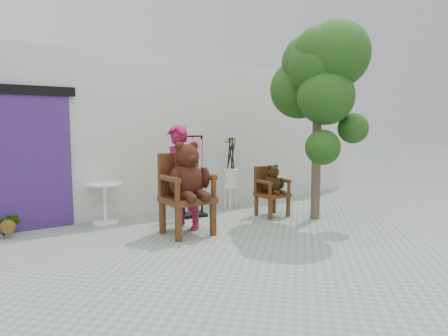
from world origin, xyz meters
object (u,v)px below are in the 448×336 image
object	(u,v)px
chair_small	(271,186)
person	(183,178)
cafe_table	(105,198)
stool_bucket	(231,177)
display_stand	(193,185)
chair_big	(186,181)
tree	(319,74)

from	to	relation	value
chair_small	person	size ratio (longest dim) A/B	0.57
person	chair_small	bearing A→B (deg)	69.27
cafe_table	stool_bucket	xyz separation A→B (m)	(2.56, -0.15, 0.20)
display_stand	stool_bucket	size ratio (longest dim) A/B	1.04
chair_small	cafe_table	xyz separation A→B (m)	(-2.78, 1.17, -0.13)
chair_big	person	xyz separation A→B (m)	(0.05, 0.22, 0.02)
display_stand	person	bearing A→B (deg)	-121.33
chair_big	stool_bucket	xyz separation A→B (m)	(1.72, 1.25, -0.19)
chair_big	person	size ratio (longest dim) A/B	0.85
chair_small	cafe_table	size ratio (longest dim) A/B	1.38
display_stand	chair_small	bearing A→B (deg)	-24.29
cafe_table	tree	world-z (taller)	tree
person	cafe_table	xyz separation A→B (m)	(-0.90, 1.17, -0.41)
stool_bucket	tree	bearing A→B (deg)	-72.63
chair_big	tree	world-z (taller)	tree
person	cafe_table	size ratio (longest dim) A/B	2.42
person	tree	bearing A→B (deg)	49.75
chair_small	display_stand	bearing A→B (deg)	147.93
stool_bucket	tree	size ratio (longest dim) A/B	0.43
cafe_table	stool_bucket	world-z (taller)	stool_bucket
chair_small	stool_bucket	xyz separation A→B (m)	(-0.22, 1.02, 0.07)
chair_small	person	bearing A→B (deg)	-179.91
stool_bucket	tree	xyz separation A→B (m)	(0.57, -1.81, 1.93)
chair_small	stool_bucket	distance (m)	1.04
cafe_table	stool_bucket	bearing A→B (deg)	-3.32
cafe_table	display_stand	world-z (taller)	display_stand
stool_bucket	cafe_table	bearing A→B (deg)	176.68
person	display_stand	bearing A→B (deg)	120.06
cafe_table	stool_bucket	distance (m)	2.58
chair_big	tree	xyz separation A→B (m)	(2.29, -0.56, 1.74)
display_stand	cafe_table	bearing A→B (deg)	173.61
stool_bucket	display_stand	bearing A→B (deg)	-166.93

